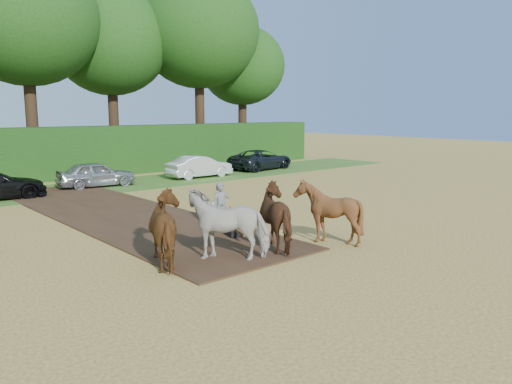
% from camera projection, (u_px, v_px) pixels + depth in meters
% --- Properties ---
extents(ground, '(120.00, 120.00, 0.00)m').
position_uv_depth(ground, '(190.00, 264.00, 12.84)').
color(ground, gold).
rests_on(ground, ground).
extents(earth_strip, '(4.50, 17.00, 0.05)m').
position_uv_depth(earth_strip, '(120.00, 214.00, 19.01)').
color(earth_strip, '#472D1C').
rests_on(earth_strip, ground).
extents(grass_verge, '(50.00, 5.00, 0.03)m').
position_uv_depth(grass_verge, '(22.00, 195.00, 23.24)').
color(grass_verge, '#38601E').
rests_on(grass_verge, ground).
extents(plough_team, '(6.53, 4.78, 1.88)m').
position_uv_depth(plough_team, '(255.00, 219.00, 13.81)').
color(plough_team, brown).
rests_on(plough_team, ground).
extents(parked_cars, '(35.87, 3.39, 1.38)m').
position_uv_depth(parked_cars, '(56.00, 178.00, 24.21)').
color(parked_cars, '#B2B5B9').
rests_on(parked_cars, ground).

